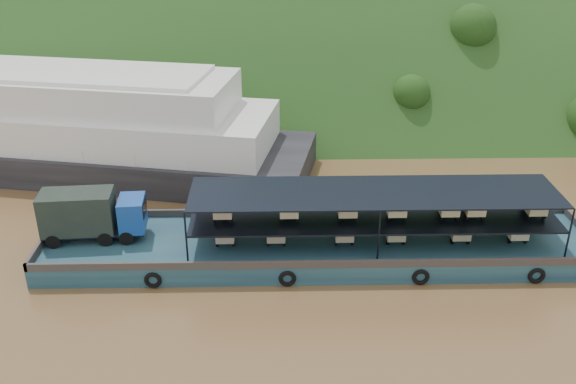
{
  "coord_description": "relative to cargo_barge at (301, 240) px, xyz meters",
  "views": [
    {
      "loc": [
        -2.84,
        -35.69,
        21.71
      ],
      "look_at": [
        -2.0,
        3.0,
        3.2
      ],
      "focal_mm": 40.0,
      "sensor_mm": 36.0,
      "label": 1
    }
  ],
  "objects": [
    {
      "name": "hillside",
      "position": [
        1.24,
        35.87,
        -1.12
      ],
      "size": [
        140.0,
        39.6,
        39.6
      ],
      "primitive_type": "cube",
      "rotation": [
        0.79,
        0.0,
        0.0
      ],
      "color": "#183613",
      "rests_on": "ground"
    },
    {
      "name": "cargo_barge",
      "position": [
        0.0,
        0.0,
        0.0
      ],
      "size": [
        35.0,
        7.18,
        4.54
      ],
      "color": "#142E46",
      "rests_on": "ground"
    },
    {
      "name": "passenger_ferry",
      "position": [
        -19.49,
        15.21,
        2.53
      ],
      "size": [
        42.92,
        18.32,
        8.44
      ],
      "rotation": [
        0.0,
        0.0,
        -0.2
      ],
      "color": "black",
      "rests_on": "ground"
    },
    {
      "name": "ground",
      "position": [
        1.24,
        -0.13,
        -1.12
      ],
      "size": [
        160.0,
        160.0,
        0.0
      ],
      "primitive_type": "plane",
      "color": "brown",
      "rests_on": "ground"
    }
  ]
}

